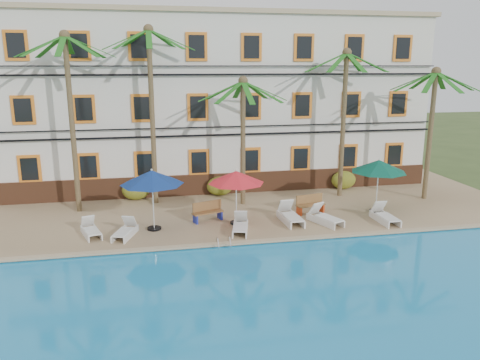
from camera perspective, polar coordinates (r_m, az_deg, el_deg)
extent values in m
plane|color=#384C23|center=(20.77, 1.35, -7.33)|extent=(100.00, 100.00, 0.00)
cube|color=tan|center=(25.37, -1.07, -3.06)|extent=(30.00, 12.00, 0.25)
cube|color=#1A86C6|center=(14.63, 7.50, -16.66)|extent=(26.00, 12.00, 0.20)
cube|color=tan|center=(19.85, 1.92, -7.50)|extent=(30.00, 0.35, 0.06)
cube|color=silver|center=(29.30, -2.84, 9.42)|extent=(25.00, 6.00, 10.00)
cube|color=brown|center=(27.02, -1.80, -0.42)|extent=(25.00, 0.12, 1.20)
cube|color=tan|center=(29.35, -2.97, 19.39)|extent=(25.40, 6.40, 0.25)
cube|color=orange|center=(27.15, -24.26, 1.24)|extent=(1.15, 0.10, 1.50)
cube|color=black|center=(27.10, -24.28, 1.21)|extent=(0.85, 0.04, 1.20)
cube|color=orange|center=(26.61, -17.97, 1.56)|extent=(1.15, 0.10, 1.50)
cube|color=black|center=(26.57, -17.98, 1.54)|extent=(0.85, 0.04, 1.20)
cube|color=orange|center=(26.41, -11.50, 1.87)|extent=(1.15, 0.10, 1.50)
cube|color=black|center=(26.36, -11.51, 1.85)|extent=(0.85, 0.04, 1.20)
cube|color=orange|center=(26.54, -5.02, 2.16)|extent=(1.15, 0.10, 1.50)
cube|color=black|center=(26.50, -5.01, 2.14)|extent=(0.85, 0.04, 1.20)
cube|color=orange|center=(27.01, 1.32, 2.41)|extent=(1.15, 0.10, 1.50)
cube|color=black|center=(26.97, 1.35, 2.39)|extent=(0.85, 0.04, 1.20)
cube|color=orange|center=(27.80, 7.38, 2.63)|extent=(1.15, 0.10, 1.50)
cube|color=black|center=(27.76, 7.41, 2.61)|extent=(0.85, 0.04, 1.20)
cube|color=orange|center=(28.88, 13.05, 2.80)|extent=(1.15, 0.10, 1.50)
cube|color=black|center=(28.84, 13.09, 2.78)|extent=(0.85, 0.04, 1.20)
cube|color=orange|center=(30.22, 18.26, 2.94)|extent=(1.15, 0.10, 1.50)
cube|color=black|center=(30.18, 18.31, 2.92)|extent=(0.85, 0.04, 1.20)
cube|color=orange|center=(26.71, -24.92, 7.74)|extent=(1.15, 0.10, 1.50)
cube|color=black|center=(26.66, -24.94, 7.73)|extent=(0.85, 0.04, 1.20)
cube|color=orange|center=(26.17, -18.48, 8.20)|extent=(1.15, 0.10, 1.50)
cube|color=black|center=(26.12, -18.49, 8.19)|extent=(0.85, 0.04, 1.20)
cube|color=orange|center=(25.96, -11.83, 8.58)|extent=(1.15, 0.10, 1.50)
cube|color=black|center=(25.91, -11.84, 8.57)|extent=(0.85, 0.04, 1.20)
cube|color=orange|center=(26.10, -5.16, 8.84)|extent=(1.15, 0.10, 1.50)
cube|color=black|center=(26.05, -5.15, 8.83)|extent=(0.85, 0.04, 1.20)
cube|color=orange|center=(26.58, 1.36, 8.98)|extent=(1.15, 0.10, 1.50)
cube|color=black|center=(26.53, 1.39, 8.97)|extent=(0.85, 0.04, 1.20)
cube|color=orange|center=(27.38, 7.58, 9.01)|extent=(1.15, 0.10, 1.50)
cube|color=black|center=(27.33, 7.62, 9.00)|extent=(0.85, 0.04, 1.20)
cube|color=orange|center=(28.47, 13.39, 8.94)|extent=(1.15, 0.10, 1.50)
cube|color=black|center=(28.42, 13.43, 8.93)|extent=(0.85, 0.04, 1.20)
cube|color=orange|center=(29.83, 18.71, 8.79)|extent=(1.15, 0.10, 1.50)
cube|color=black|center=(29.78, 18.76, 8.78)|extent=(0.85, 0.04, 1.20)
cube|color=orange|center=(26.64, -25.64, 14.58)|extent=(1.15, 0.10, 1.50)
cube|color=black|center=(26.59, -25.66, 14.58)|extent=(0.85, 0.04, 1.20)
cube|color=orange|center=(26.09, -19.03, 15.20)|extent=(1.15, 0.10, 1.50)
cube|color=black|center=(26.04, -19.04, 15.21)|extent=(0.85, 0.04, 1.20)
cube|color=orange|center=(25.88, -12.20, 15.64)|extent=(1.15, 0.10, 1.50)
cube|color=black|center=(25.83, -12.20, 15.65)|extent=(0.85, 0.04, 1.20)
cube|color=orange|center=(26.02, -5.32, 15.87)|extent=(1.15, 0.10, 1.50)
cube|color=black|center=(25.97, -5.31, 15.88)|extent=(0.85, 0.04, 1.20)
cube|color=orange|center=(26.50, 1.40, 15.89)|extent=(1.15, 0.10, 1.50)
cube|color=black|center=(26.45, 1.43, 15.89)|extent=(0.85, 0.04, 1.20)
cube|color=orange|center=(27.30, 7.80, 15.71)|extent=(1.15, 0.10, 1.50)
cube|color=black|center=(27.25, 7.84, 15.71)|extent=(0.85, 0.04, 1.20)
cube|color=orange|center=(28.40, 13.76, 15.38)|extent=(1.15, 0.10, 1.50)
cube|color=black|center=(28.35, 13.80, 15.38)|extent=(0.85, 0.04, 1.20)
cube|color=orange|center=(29.76, 19.20, 14.93)|extent=(1.15, 0.10, 1.50)
cube|color=black|center=(29.72, 19.25, 14.93)|extent=(0.85, 0.04, 1.20)
cube|color=black|center=(26.33, -1.79, 5.53)|extent=(25.00, 0.08, 0.10)
cube|color=black|center=(26.26, -1.80, 6.50)|extent=(25.00, 0.08, 0.06)
cube|color=black|center=(26.05, -1.85, 12.73)|extent=(25.00, 0.08, 0.10)
cube|color=black|center=(26.05, -1.86, 13.72)|extent=(25.00, 0.08, 0.06)
cylinder|color=brown|center=(24.40, -19.77, 6.09)|extent=(0.26, 0.26, 8.61)
sphere|color=brown|center=(24.26, -20.62, 16.20)|extent=(0.50, 0.50, 0.50)
cube|color=#186117|center=(25.37, -20.11, 14.97)|extent=(0.28, 2.30, 1.03)
cube|color=#186117|center=(25.17, -22.10, 14.81)|extent=(1.83, 1.83, 1.03)
cube|color=#186117|center=(24.44, -23.25, 14.77)|extent=(2.30, 0.28, 1.03)
cube|color=#186117|center=(23.58, -22.84, 14.88)|extent=(1.83, 1.83, 1.03)
cube|color=#186117|center=(23.11, -20.97, 15.09)|extent=(0.28, 2.30, 1.03)
cube|color=#186117|center=(23.33, -18.81, 15.24)|extent=(1.83, 1.83, 1.03)
cube|color=#186117|center=(24.09, -17.74, 15.25)|extent=(2.30, 0.28, 1.03)
cube|color=#186117|center=(24.94, -18.32, 15.14)|extent=(1.83, 1.83, 1.03)
cylinder|color=brown|center=(24.85, -10.63, 7.23)|extent=(0.26, 0.26, 8.98)
sphere|color=brown|center=(24.75, -11.11, 17.60)|extent=(0.50, 0.50, 0.50)
cube|color=#186117|center=(25.87, -11.07, 16.32)|extent=(0.28, 2.30, 1.03)
cube|color=#186117|center=(25.54, -12.96, 16.27)|extent=(1.83, 1.83, 1.03)
cube|color=#186117|center=(24.74, -13.82, 16.31)|extent=(2.30, 0.28, 1.03)
cube|color=#186117|center=(23.92, -13.07, 16.45)|extent=(1.83, 1.83, 1.03)
cube|color=#186117|center=(23.58, -11.04, 16.59)|extent=(0.28, 2.30, 1.03)
cube|color=#186117|center=(23.94, -9.02, 16.62)|extent=(1.83, 1.83, 1.03)
cube|color=#186117|center=(24.76, -8.29, 16.55)|extent=(2.30, 0.28, 1.03)
cube|color=#186117|center=(25.55, -9.18, 16.43)|extent=(1.83, 1.83, 1.03)
cylinder|color=brown|center=(24.45, 0.36, 4.39)|extent=(0.26, 0.26, 6.47)
sphere|color=brown|center=(24.13, 0.37, 11.99)|extent=(0.50, 0.50, 0.50)
cube|color=#186117|center=(25.27, -0.15, 10.94)|extent=(0.28, 2.30, 1.03)
cube|color=#186117|center=(24.80, -1.87, 10.87)|extent=(1.83, 1.83, 1.03)
cube|color=#186117|center=(23.95, -2.36, 10.76)|extent=(2.30, 0.28, 1.03)
cube|color=#186117|center=(23.21, -1.22, 10.67)|extent=(1.83, 1.83, 1.03)
cube|color=#186117|center=(23.03, 0.95, 10.65)|extent=(0.28, 2.30, 1.03)
cube|color=#186117|center=(23.54, 2.74, 10.71)|extent=(1.83, 1.83, 1.03)
cube|color=#186117|center=(24.40, 3.06, 10.81)|extent=(2.30, 0.28, 1.03)
cube|color=#186117|center=(25.11, 1.84, 10.91)|extent=(1.83, 1.83, 1.03)
cylinder|color=brown|center=(26.58, 12.45, 6.38)|extent=(0.26, 0.26, 7.90)
sphere|color=brown|center=(26.38, 12.91, 14.91)|extent=(0.50, 0.50, 0.50)
cube|color=#186117|center=(27.43, 11.86, 13.86)|extent=(0.28, 2.30, 1.03)
cube|color=#186117|center=(26.81, 10.50, 13.93)|extent=(1.83, 1.83, 1.03)
cube|color=#186117|center=(25.94, 10.46, 13.95)|extent=(2.30, 0.28, 1.03)
cube|color=#186117|center=(25.31, 11.87, 13.89)|extent=(1.83, 1.83, 1.03)
cube|color=#186117|center=(25.33, 13.91, 13.78)|extent=(0.28, 2.30, 1.03)
cube|color=#186117|center=(25.98, 15.27, 13.70)|extent=(1.83, 1.83, 1.03)
cube|color=#186117|center=(26.85, 15.15, 13.69)|extent=(2.30, 0.28, 1.03)
cube|color=#186117|center=(27.44, 13.75, 13.77)|extent=(1.83, 1.83, 1.03)
cylinder|color=brown|center=(27.46, 22.14, 4.89)|extent=(0.26, 0.26, 6.92)
sphere|color=brown|center=(27.20, 22.81, 12.10)|extent=(0.50, 0.50, 0.50)
cube|color=#186117|center=(28.17, 21.42, 11.23)|extent=(0.28, 2.30, 1.03)
cube|color=#186117|center=(27.46, 20.33, 11.27)|extent=(1.83, 1.83, 1.03)
cube|color=#186117|center=(26.60, 20.61, 11.19)|extent=(2.30, 0.28, 1.03)
cube|color=#186117|center=(26.09, 22.19, 11.02)|extent=(1.83, 1.83, 1.03)
cube|color=#186117|center=(26.26, 24.10, 10.86)|extent=(0.28, 2.30, 1.03)
cube|color=#186117|center=(27.00, 25.12, 10.81)|extent=(1.83, 1.83, 1.03)
cube|color=#186117|center=(27.86, 24.71, 10.90)|extent=(2.30, 0.28, 1.03)
cube|color=#186117|center=(28.33, 23.19, 11.08)|extent=(1.83, 1.83, 1.03)
ellipsoid|color=#245418|center=(26.39, -12.59, -1.21)|extent=(1.50, 0.90, 1.10)
ellipsoid|color=#245418|center=(26.65, -2.47, -0.73)|extent=(1.50, 0.90, 1.10)
ellipsoid|color=#245418|center=(28.70, 12.51, 0.01)|extent=(1.50, 0.90, 1.10)
cylinder|color=black|center=(21.67, -10.40, -5.82)|extent=(0.63, 0.63, 0.09)
cylinder|color=silver|center=(21.27, -10.56, -2.49)|extent=(0.06, 0.06, 2.71)
cone|color=navy|center=(20.99, -10.69, 0.33)|extent=(2.83, 2.83, 0.62)
sphere|color=silver|center=(20.92, -10.73, 1.23)|extent=(0.10, 0.10, 0.10)
cylinder|color=black|center=(22.08, -0.45, -5.22)|extent=(0.59, 0.59, 0.08)
cylinder|color=silver|center=(21.71, -0.46, -2.19)|extent=(0.06, 0.06, 2.51)
cone|color=red|center=(21.46, -0.46, 0.37)|extent=(2.62, 2.62, 0.58)
sphere|color=silver|center=(21.38, -0.46, 1.18)|extent=(0.10, 0.10, 0.10)
cylinder|color=black|center=(24.79, 16.19, -3.63)|extent=(0.62, 0.62, 0.09)
cylinder|color=silver|center=(24.44, 16.40, -0.76)|extent=(0.06, 0.06, 2.66)
cone|color=#084C3B|center=(24.21, 16.56, 1.65)|extent=(2.77, 2.77, 0.61)
sphere|color=silver|center=(24.15, 16.62, 2.42)|extent=(0.10, 0.10, 0.10)
cube|color=silver|center=(21.25, -17.58, -5.94)|extent=(0.89, 1.30, 0.05)
cube|color=silver|center=(21.95, -18.08, -4.77)|extent=(0.66, 0.59, 0.59)
cube|color=silver|center=(21.47, -18.40, -6.25)|extent=(0.58, 1.62, 0.27)
cube|color=silver|center=(21.57, -16.97, -6.05)|extent=(0.58, 1.62, 0.27)
cube|color=silver|center=(20.74, -14.10, -6.18)|extent=(0.91, 1.32, 0.06)
cube|color=silver|center=(21.40, -13.32, -4.90)|extent=(0.67, 0.60, 0.60)
cube|color=silver|center=(21.10, -14.55, -6.32)|extent=(0.60, 1.64, 0.28)
cube|color=silver|center=(20.90, -13.13, -6.43)|extent=(0.60, 1.64, 0.28)
cube|color=silver|center=(20.69, 0.01, -5.75)|extent=(0.87, 1.37, 0.06)
cube|color=silver|center=(21.44, 0.11, -4.41)|extent=(0.68, 0.59, 0.63)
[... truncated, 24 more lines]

